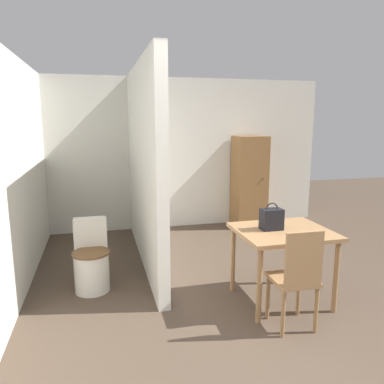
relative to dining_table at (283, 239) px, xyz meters
name	(u,v)px	position (x,y,z in m)	size (l,w,h in m)	color
wall_back	(175,154)	(-0.47, 3.00, 0.59)	(5.14, 0.12, 2.50)	silver
wall_left	(12,177)	(-2.60, 0.87, 0.59)	(0.12, 5.13, 2.50)	silver
partition_wall	(144,166)	(-1.18, 1.50, 0.59)	(0.12, 2.87, 2.50)	silver
dining_table	(283,239)	(0.00, 0.00, 0.00)	(0.91, 0.80, 0.75)	#997047
wooden_chair	(297,276)	(-0.13, -0.52, -0.16)	(0.38, 0.38, 0.93)	#997047
toilet	(91,261)	(-1.86, 0.77, -0.34)	(0.39, 0.54, 0.74)	silver
handbag	(271,219)	(-0.11, 0.04, 0.20)	(0.21, 0.14, 0.27)	black
wooden_cabinet	(249,182)	(0.77, 2.69, 0.12)	(0.53, 0.49, 1.55)	brown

